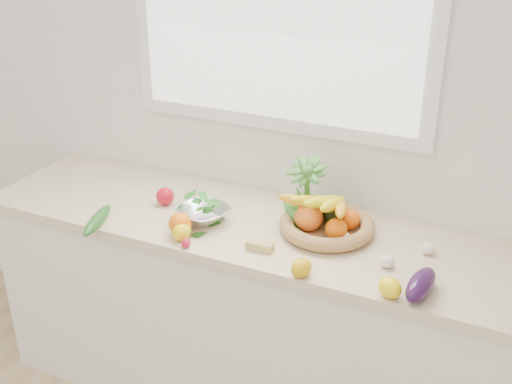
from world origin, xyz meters
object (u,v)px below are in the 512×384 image
at_px(potted_herb, 305,195).
at_px(cucumber, 97,220).
at_px(colander_with_spinach, 203,210).
at_px(apple, 165,196).
at_px(eggplant, 421,285).
at_px(fruit_basket, 326,220).

bearing_deg(potted_herb, cucumber, -154.34).
distance_m(potted_herb, colander_with_spinach, 0.41).
xyz_separation_m(cucumber, potted_herb, (0.74, 0.36, 0.11)).
xyz_separation_m(apple, potted_herb, (0.60, 0.08, 0.09)).
relative_size(cucumber, potted_herb, 0.86).
bearing_deg(cucumber, potted_herb, 25.66).
bearing_deg(apple, colander_with_spinach, -17.41).
relative_size(apple, colander_with_spinach, 0.29).
xyz_separation_m(apple, eggplant, (1.12, -0.21, 0.00)).
bearing_deg(eggplant, cucumber, -177.36).
relative_size(fruit_basket, colander_with_spinach, 1.86).
bearing_deg(apple, potted_herb, 7.94).
bearing_deg(apple, fruit_basket, 4.76).
bearing_deg(eggplant, apple, 169.18).
relative_size(eggplant, potted_herb, 0.67).
height_order(cucumber, colander_with_spinach, colander_with_spinach).
distance_m(apple, cucumber, 0.31).
bearing_deg(colander_with_spinach, fruit_basket, 15.27).
xyz_separation_m(potted_herb, colander_with_spinach, (-0.37, -0.15, -0.08)).
height_order(apple, eggplant, eggplant).
bearing_deg(cucumber, eggplant, 2.64).
bearing_deg(cucumber, colander_with_spinach, 28.63).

